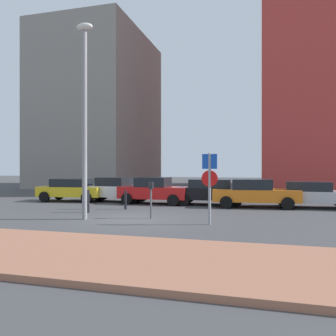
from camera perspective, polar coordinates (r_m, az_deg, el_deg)
ground_plane at (r=14.29m, az=-5.74°, el=-8.40°), size 120.00×120.00×0.00m
sidewalk_brick at (r=9.13m, az=-19.69°, el=-12.82°), size 40.00×3.91×0.14m
parked_car_yellow at (r=22.25m, az=-15.62°, el=-3.41°), size 4.14×2.14×1.40m
parked_car_white at (r=21.46m, az=-8.66°, el=-3.50°), size 4.26×2.20×1.49m
parked_car_red at (r=20.00m, az=-2.30°, el=-3.71°), size 4.06×2.01×1.54m
parked_car_black at (r=19.56m, az=7.10°, el=-3.83°), size 4.21×2.22×1.45m
parked_car_orange at (r=18.82m, az=14.14°, el=-4.00°), size 4.55×2.33×1.49m
parked_car_silver at (r=19.47m, az=22.74°, el=-3.96°), size 4.07×2.18×1.37m
parking_sign_post at (r=12.75m, az=6.91°, el=-1.97°), size 0.60×0.10×2.63m
parking_meter at (r=14.27m, az=-2.84°, el=-4.50°), size 0.18×0.14×1.50m
street_lamp at (r=14.59m, az=-13.67°, el=10.02°), size 0.70×0.36×7.97m
traffic_bollard_near at (r=17.49m, az=-7.06°, el=-5.28°), size 0.12×0.12×0.94m
traffic_bollard_mid at (r=16.52m, az=-13.14°, el=-5.39°), size 0.15×0.15×1.06m
traffic_bollard_far at (r=17.83m, az=-13.73°, el=-5.31°), size 0.13×0.13×0.86m
building_colorful_midrise at (r=41.25m, az=25.95°, el=17.42°), size 14.49×17.96×28.80m
building_under_construction at (r=40.15m, az=-11.18°, el=9.16°), size 10.18×14.04×16.87m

